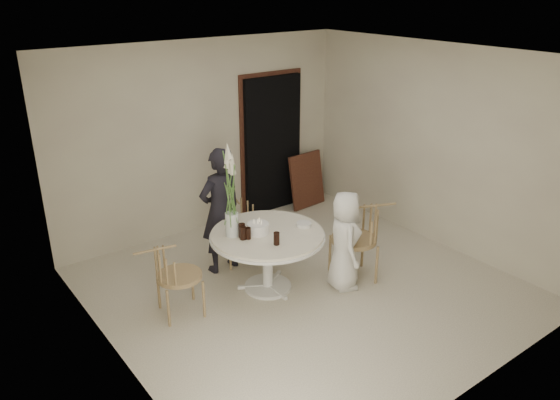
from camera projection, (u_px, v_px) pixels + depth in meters
ground at (304, 287)px, 6.53m from camera, size 4.50×4.50×0.00m
room_shell at (306, 158)px, 5.92m from camera, size 4.50×4.50×4.50m
doorway at (272, 145)px, 8.39m from camera, size 1.00×0.10×2.10m
door_trim at (271, 141)px, 8.40m from camera, size 1.12×0.03×2.22m
table at (267, 242)px, 6.28m from camera, size 1.33×1.33×0.73m
picture_frame at (307, 180)px, 8.73m from camera, size 0.66×0.24×0.86m
chair_far at (237, 220)px, 7.04m from camera, size 0.55×0.57×0.82m
chair_right at (365, 231)px, 6.56m from camera, size 0.68×0.66×0.95m
chair_left at (168, 271)px, 5.78m from camera, size 0.56×0.52×0.85m
girl at (221, 211)px, 6.66m from camera, size 0.61×0.43×1.60m
boy at (345, 241)px, 6.34m from camera, size 0.61×0.70×1.20m
birthday_cake at (258, 228)px, 6.21m from camera, size 0.25×0.25×0.17m
cola_tumbler_a at (243, 233)px, 6.05m from camera, size 0.09×0.09×0.15m
cola_tumbler_b at (277, 239)px, 5.94m from camera, size 0.07×0.07×0.14m
cola_tumbler_c at (248, 233)px, 6.07m from camera, size 0.07×0.07×0.13m
cola_tumbler_d at (242, 231)px, 6.10m from camera, size 0.10×0.10×0.17m
plate_stack at (304, 225)px, 6.39m from camera, size 0.22×0.22×0.04m
flower_vase at (231, 195)px, 5.99m from camera, size 0.15×0.15×1.10m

